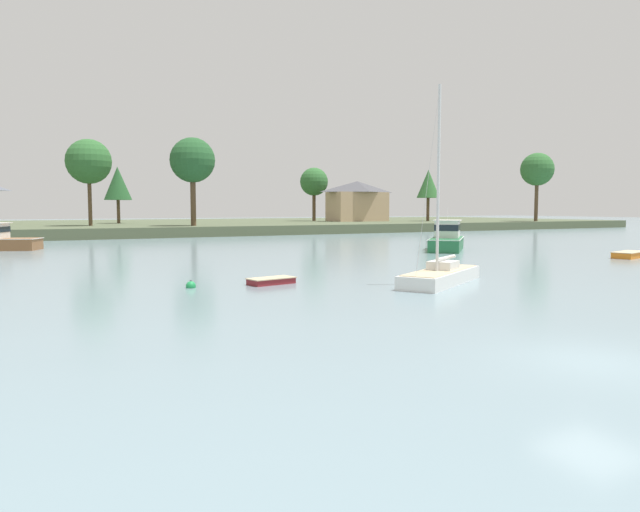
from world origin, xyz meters
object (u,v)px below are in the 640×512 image
sailboat_white (441,279)px  mooring_buoy_green (191,286)px  dinghy_orange (629,256)px  dinghy_maroon (271,282)px  cruiser_green (447,242)px

sailboat_white → mooring_buoy_green: sailboat_white is taller
dinghy_orange → dinghy_maroon: size_ratio=1.48×
dinghy_orange → dinghy_maroon: 31.83m
cruiser_green → dinghy_maroon: 29.67m
sailboat_white → dinghy_orange: size_ratio=2.68×
sailboat_white → dinghy_maroon: (-7.99, 3.98, -0.10)m
cruiser_green → dinghy_orange: cruiser_green is taller
sailboat_white → dinghy_maroon: sailboat_white is taller
cruiser_green → dinghy_maroon: (-25.02, -15.93, -0.56)m
dinghy_maroon → mooring_buoy_green: bearing=172.6°
cruiser_green → dinghy_orange: (6.76, -14.14, -0.51)m
dinghy_orange → dinghy_maroon: bearing=-176.8°
sailboat_white → mooring_buoy_green: (-12.13, 4.51, -0.14)m
dinghy_maroon → mooring_buoy_green: mooring_buoy_green is taller
cruiser_green → mooring_buoy_green: (-29.16, -15.39, -0.59)m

